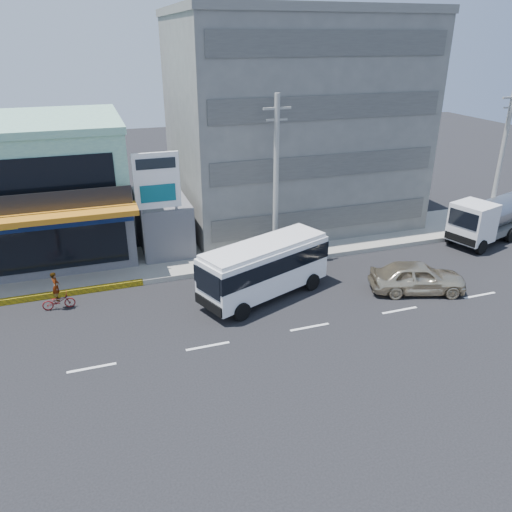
{
  "coord_description": "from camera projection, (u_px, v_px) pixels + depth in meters",
  "views": [
    {
      "loc": [
        -4.0,
        -18.55,
        12.75
      ],
      "look_at": [
        3.68,
        4.1,
        2.2
      ],
      "focal_mm": 35.0,
      "sensor_mm": 36.0,
      "label": 1
    }
  ],
  "objects": [
    {
      "name": "sedan",
      "position": [
        418.0,
        277.0,
        26.87
      ],
      "size": [
        5.43,
        3.49,
        1.72
      ],
      "primitive_type": "imported",
      "rotation": [
        0.0,
        0.0,
        1.26
      ],
      "color": "beige",
      "rests_on": "ground"
    },
    {
      "name": "satellite_dish",
      "position": [
        163.0,
        200.0,
        30.48
      ],
      "size": [
        1.5,
        1.5,
        0.15
      ],
      "primitive_type": "cylinder",
      "color": "slate",
      "rests_on": "gap_structure"
    },
    {
      "name": "utility_pole_far",
      "position": [
        500.0,
        161.0,
        33.18
      ],
      "size": [
        1.6,
        0.3,
        10.0
      ],
      "color": "#999993",
      "rests_on": "ground"
    },
    {
      "name": "ground",
      "position": [
        208.0,
        346.0,
        22.39
      ],
      "size": [
        120.0,
        120.0,
        0.0
      ],
      "primitive_type": "plane",
      "color": "black",
      "rests_on": "ground"
    },
    {
      "name": "sidewalk",
      "position": [
        249.0,
        250.0,
        32.03
      ],
      "size": [
        70.0,
        5.0,
        0.3
      ],
      "primitive_type": "cube",
      "color": "gray",
      "rests_on": "ground"
    },
    {
      "name": "gap_structure",
      "position": [
        163.0,
        223.0,
        32.08
      ],
      "size": [
        3.0,
        6.0,
        3.5
      ],
      "primitive_type": "cube",
      "color": "#4D4C52",
      "rests_on": "ground"
    },
    {
      "name": "utility_pole_near",
      "position": [
        276.0,
        182.0,
        28.49
      ],
      "size": [
        1.6,
        0.3,
        10.0
      ],
      "color": "#999993",
      "rests_on": "ground"
    },
    {
      "name": "tanker_truck",
      "position": [
        492.0,
        217.0,
        33.52
      ],
      "size": [
        7.93,
        4.37,
        3.0
      ],
      "color": "silver",
      "rests_on": "ground"
    },
    {
      "name": "concrete_building",
      "position": [
        291.0,
        125.0,
        35.5
      ],
      "size": [
        16.0,
        12.0,
        14.0
      ],
      "primitive_type": "cube",
      "color": "slate",
      "rests_on": "ground"
    },
    {
      "name": "shop_building",
      "position": [
        24.0,
        192.0,
        30.51
      ],
      "size": [
        12.4,
        11.7,
        8.0
      ],
      "color": "#4D4C52",
      "rests_on": "ground"
    },
    {
      "name": "motorcycle_rider",
      "position": [
        58.0,
        297.0,
        25.22
      ],
      "size": [
        1.6,
        0.56,
        2.04
      ],
      "color": "#600D0F",
      "rests_on": "ground"
    },
    {
      "name": "billboard",
      "position": [
        157.0,
        187.0,
        28.23
      ],
      "size": [
        2.6,
        0.18,
        6.9
      ],
      "color": "gray",
      "rests_on": "ground"
    },
    {
      "name": "minibus",
      "position": [
        265.0,
        265.0,
        26.01
      ],
      "size": [
        7.61,
        4.85,
        3.04
      ],
      "color": "white",
      "rests_on": "ground"
    }
  ]
}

